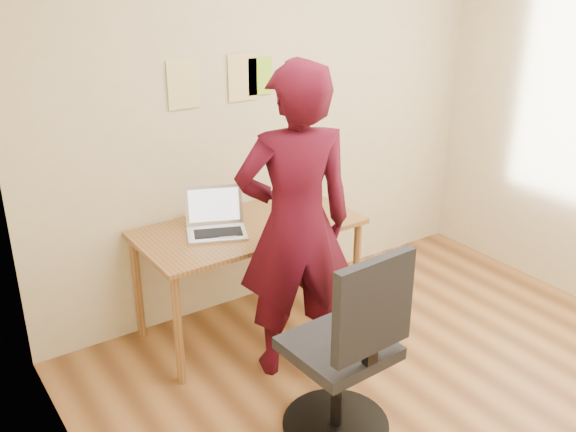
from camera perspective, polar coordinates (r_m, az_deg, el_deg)
room at (r=3.09m, az=16.41°, el=2.84°), size 3.58×3.58×2.78m
desk at (r=4.08m, az=-3.51°, el=-1.95°), size 1.40×0.70×0.74m
laptop at (r=3.95m, az=-6.44°, el=-0.65°), size 0.45×0.43×0.26m
paper_sheet at (r=4.23m, az=1.74°, el=0.34°), size 0.28×0.32×0.00m
phone at (r=3.94m, az=-0.40°, el=-1.37°), size 0.12×0.13×0.01m
wall_note_left at (r=3.99m, az=-9.27°, el=11.50°), size 0.21×0.00×0.30m
wall_note_mid at (r=4.18m, az=-4.04°, el=12.20°), size 0.21×0.00×0.30m
wall_note_right at (r=4.25m, az=-2.49°, el=12.32°), size 0.18×0.00×0.24m
office_chair at (r=3.27m, az=5.30°, el=-12.67°), size 0.56×0.56×1.09m
person at (r=3.57m, az=0.66°, el=-0.84°), size 0.78×0.63×1.85m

